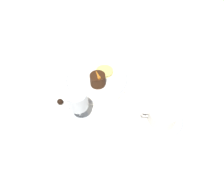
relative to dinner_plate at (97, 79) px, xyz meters
name	(u,v)px	position (x,y,z in m)	size (l,w,h in m)	color
ground_plane	(103,83)	(-0.03, 0.01, -0.01)	(3.00, 3.00, 0.00)	white
dinner_plate	(97,79)	(0.00, 0.00, 0.00)	(0.27, 0.27, 0.01)	white
saucer	(162,120)	(-0.26, 0.18, 0.00)	(0.16, 0.16, 0.01)	white
coffee_cup	(162,116)	(-0.26, 0.18, 0.03)	(0.13, 0.10, 0.05)	white
spoon	(149,117)	(-0.22, 0.18, 0.00)	(0.02, 0.10, 0.00)	silver
wine_glass	(78,102)	(0.03, 0.19, 0.08)	(0.07, 0.07, 0.12)	silver
fork	(144,92)	(-0.20, 0.04, -0.01)	(0.05, 0.18, 0.01)	silver
dessert_cake	(98,80)	(-0.01, 0.03, 0.03)	(0.06, 0.06, 0.05)	#381E0F
carrot_garnish	(97,74)	(-0.01, 0.03, 0.06)	(0.03, 0.05, 0.01)	orange
pineapple_slice	(104,71)	(-0.03, -0.04, 0.01)	(0.07, 0.07, 0.01)	#EFE075
chocolate_truffle	(60,102)	(0.12, 0.14, 0.00)	(0.02, 0.02, 0.02)	black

